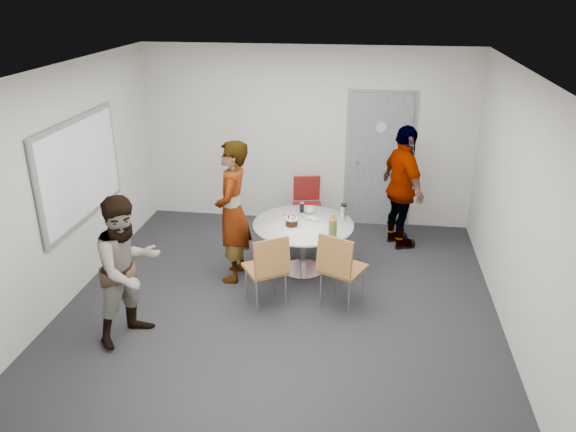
% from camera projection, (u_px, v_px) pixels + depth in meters
% --- Properties ---
extents(floor, '(5.00, 5.00, 0.00)m').
position_uv_depth(floor, '(282.00, 299.00, 6.74)').
color(floor, black).
rests_on(floor, ground).
extents(ceiling, '(5.00, 5.00, 0.00)m').
position_uv_depth(ceiling, '(281.00, 70.00, 5.69)').
color(ceiling, silver).
rests_on(ceiling, wall_back).
extents(wall_back, '(5.00, 0.00, 5.00)m').
position_uv_depth(wall_back, '(307.00, 137.00, 8.50)').
color(wall_back, silver).
rests_on(wall_back, floor).
extents(wall_left, '(0.00, 5.00, 5.00)m').
position_uv_depth(wall_left, '(70.00, 183.00, 6.55)').
color(wall_left, silver).
rests_on(wall_left, floor).
extents(wall_right, '(0.00, 5.00, 5.00)m').
position_uv_depth(wall_right, '(517.00, 206.00, 5.88)').
color(wall_right, silver).
rests_on(wall_right, floor).
extents(wall_front, '(5.00, 0.00, 5.00)m').
position_uv_depth(wall_front, '(227.00, 318.00, 3.93)').
color(wall_front, silver).
rests_on(wall_front, floor).
extents(door, '(1.02, 0.17, 2.12)m').
position_uv_depth(door, '(379.00, 161.00, 8.46)').
color(door, slate).
rests_on(door, wall_back).
extents(whiteboard, '(0.04, 1.90, 1.25)m').
position_uv_depth(whiteboard, '(81.00, 170.00, 6.68)').
color(whiteboard, gray).
rests_on(whiteboard, wall_left).
extents(table, '(1.29, 1.29, 0.97)m').
position_uv_depth(table, '(305.00, 230.00, 7.18)').
color(table, silver).
rests_on(table, floor).
extents(chair_near_left, '(0.62, 0.63, 0.92)m').
position_uv_depth(chair_near_left, '(268.00, 265.00, 6.34)').
color(chair_near_left, brown).
rests_on(chair_near_left, floor).
extents(chair_near_right, '(0.60, 0.63, 0.94)m').
position_uv_depth(chair_near_right, '(339.00, 264.00, 6.33)').
color(chair_near_right, brown).
rests_on(chair_near_right, floor).
extents(chair_far, '(0.50, 0.53, 0.87)m').
position_uv_depth(chair_far, '(307.00, 200.00, 8.32)').
color(chair_far, maroon).
rests_on(chair_far, floor).
extents(person_main, '(0.45, 0.67, 1.80)m').
position_uv_depth(person_main, '(232.00, 212.00, 6.91)').
color(person_main, '#A5C6EA').
rests_on(person_main, floor).
extents(person_left, '(0.92, 0.98, 1.60)m').
position_uv_depth(person_left, '(128.00, 269.00, 5.75)').
color(person_left, white).
rests_on(person_left, floor).
extents(person_right, '(0.83, 1.11, 1.76)m').
position_uv_depth(person_right, '(403.00, 188.00, 7.79)').
color(person_right, black).
rests_on(person_right, floor).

